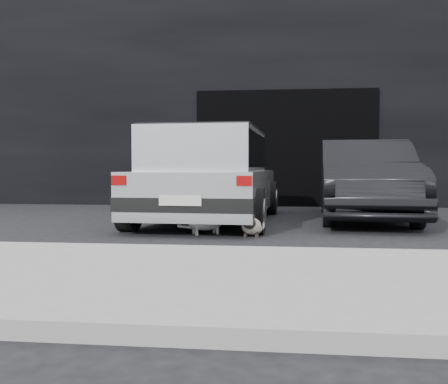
# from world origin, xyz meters

# --- Properties ---
(ground) EXTENTS (80.00, 80.00, 0.00)m
(ground) POSITION_xyz_m (0.00, 0.00, 0.00)
(ground) COLOR black
(ground) RESTS_ON ground
(building_facade) EXTENTS (34.00, 4.00, 5.00)m
(building_facade) POSITION_xyz_m (1.00, 6.00, 2.50)
(building_facade) COLOR black
(building_facade) RESTS_ON ground
(garage_opening) EXTENTS (4.00, 0.10, 2.60)m
(garage_opening) POSITION_xyz_m (1.00, 3.99, 1.30)
(garage_opening) COLOR black
(garage_opening) RESTS_ON ground
(curb) EXTENTS (18.00, 0.25, 0.12)m
(curb) POSITION_xyz_m (1.00, -2.60, 0.06)
(curb) COLOR gray
(curb) RESTS_ON ground
(sidewalk) EXTENTS (18.00, 2.20, 0.11)m
(sidewalk) POSITION_xyz_m (1.00, -3.80, 0.06)
(sidewalk) COLOR gray
(sidewalk) RESTS_ON ground
(silver_hatchback) EXTENTS (2.16, 4.11, 1.49)m
(silver_hatchback) POSITION_xyz_m (-0.24, 0.65, 0.81)
(silver_hatchback) COLOR silver
(silver_hatchback) RESTS_ON ground
(second_car) EXTENTS (1.70, 4.17, 1.35)m
(second_car) POSITION_xyz_m (2.30, 1.31, 0.67)
(second_car) COLOR black
(second_car) RESTS_ON ground
(cat_siamese) EXTENTS (0.35, 0.86, 0.30)m
(cat_siamese) POSITION_xyz_m (0.54, -0.89, 0.13)
(cat_siamese) COLOR beige
(cat_siamese) RESTS_ON ground
(cat_white) EXTENTS (0.64, 0.46, 0.34)m
(cat_white) POSITION_xyz_m (-0.06, -0.77, 0.16)
(cat_white) COLOR white
(cat_white) RESTS_ON ground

